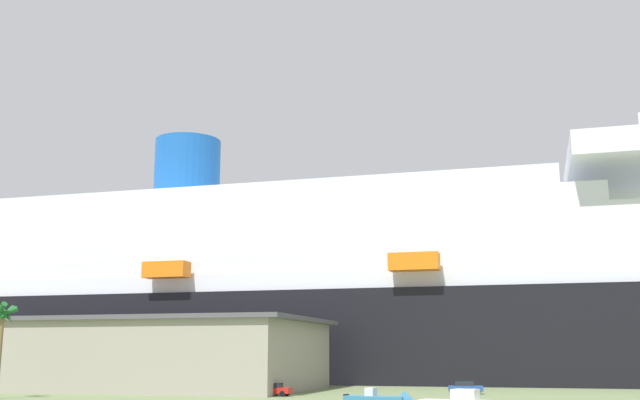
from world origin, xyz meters
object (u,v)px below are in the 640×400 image
object	(u,v)px
cruise_ship	(322,302)
parked_car_blue_suv	(465,387)
parked_car_white_van	(182,388)
palm_tree	(2,321)
parked_car_red_hatchback	(273,389)

from	to	relation	value
cruise_ship	parked_car_blue_suv	world-z (taller)	cruise_ship
parked_car_white_van	palm_tree	bearing A→B (deg)	-138.35
palm_tree	parked_car_red_hatchback	world-z (taller)	palm_tree
cruise_ship	parked_car_blue_suv	distance (m)	50.93
parked_car_white_van	parked_car_blue_suv	world-z (taller)	same
palm_tree	parked_car_red_hatchback	xyz separation A→B (m)	(28.62, 13.85, -8.00)
cruise_ship	parked_car_red_hatchback	size ratio (longest dim) A/B	50.73
parked_car_red_hatchback	parked_car_blue_suv	size ratio (longest dim) A/B	0.98
parked_car_white_van	parked_car_blue_suv	xyz separation A→B (m)	(34.48, 10.77, 0.00)
cruise_ship	palm_tree	distance (m)	67.53
parked_car_red_hatchback	parked_car_white_van	xyz separation A→B (m)	(-12.39, 0.58, -0.00)
parked_car_red_hatchback	parked_car_white_van	size ratio (longest dim) A/B	0.98
parked_car_white_van	parked_car_red_hatchback	bearing A→B (deg)	-2.68
cruise_ship	parked_car_red_hatchback	world-z (taller)	cruise_ship
palm_tree	parked_car_blue_suv	distance (m)	57.19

